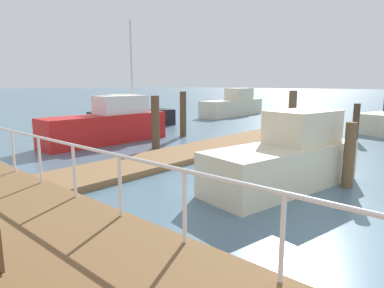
{
  "coord_description": "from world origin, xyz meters",
  "views": [
    {
      "loc": [
        -6.43,
        0.06,
        2.63
      ],
      "look_at": [
        0.56,
        6.16,
        0.94
      ],
      "focal_mm": 31.37,
      "sensor_mm": 36.0,
      "label": 1
    }
  ],
  "objects_px": {
    "moored_boat_2": "(287,158)",
    "moored_boat_4": "(131,115)",
    "moored_boat_1": "(234,105)",
    "moored_boat_3": "(109,125)"
  },
  "relations": [
    {
      "from": "moored_boat_2",
      "to": "moored_boat_4",
      "type": "xyz_separation_m",
      "value": [
        4.97,
        12.46,
        -0.02
      ]
    },
    {
      "from": "moored_boat_2",
      "to": "moored_boat_4",
      "type": "distance_m",
      "value": 13.41
    },
    {
      "from": "moored_boat_1",
      "to": "moored_boat_4",
      "type": "bearing_deg",
      "value": 176.78
    },
    {
      "from": "moored_boat_2",
      "to": "moored_boat_3",
      "type": "relative_size",
      "value": 0.81
    },
    {
      "from": "moored_boat_2",
      "to": "moored_boat_3",
      "type": "distance_m",
      "value": 8.93
    },
    {
      "from": "moored_boat_3",
      "to": "moored_boat_4",
      "type": "relative_size",
      "value": 0.92
    },
    {
      "from": "moored_boat_3",
      "to": "moored_boat_2",
      "type": "bearing_deg",
      "value": -95.55
    },
    {
      "from": "moored_boat_2",
      "to": "moored_boat_4",
      "type": "bearing_deg",
      "value": 68.28
    },
    {
      "from": "moored_boat_4",
      "to": "moored_boat_2",
      "type": "bearing_deg",
      "value": -111.72
    },
    {
      "from": "moored_boat_1",
      "to": "moored_boat_4",
      "type": "relative_size",
      "value": 1.13
    }
  ]
}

